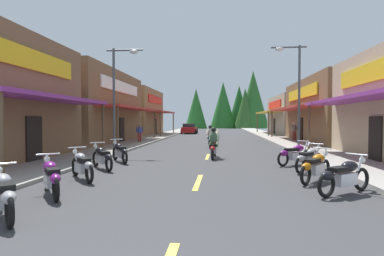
{
  "coord_description": "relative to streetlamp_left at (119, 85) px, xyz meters",
  "views": [
    {
      "loc": [
        0.72,
        -1.47,
        1.96
      ],
      "look_at": [
        -2.36,
        30.2,
        1.06
      ],
      "focal_mm": 28.34,
      "sensor_mm": 36.0,
      "label": 1
    }
  ],
  "objects": [
    {
      "name": "motorcycle_parked_left_1",
      "position": [
        1.39,
        -9.31,
        -3.41
      ],
      "size": [
        1.4,
        1.75,
        1.04
      ],
      "rotation": [
        0.0,
        0.0,
        2.24
      ],
      "color": "black",
      "rests_on": "ground"
    },
    {
      "name": "storefront_right_far",
      "position": [
        16.1,
        23.81,
        -1.4
      ],
      "size": [
        8.77,
        12.44,
        4.99
      ],
      "color": "gray",
      "rests_on": "ground"
    },
    {
      "name": "storefront_right_middle",
      "position": [
        16.38,
        10.43,
        -1.19
      ],
      "size": [
        9.32,
        12.91,
        5.42
      ],
      "color": "brown",
      "rests_on": "ground"
    },
    {
      "name": "ground",
      "position": [
        5.02,
        11.49,
        -3.95
      ],
      "size": [
        9.88,
        83.35,
        0.1
      ],
      "primitive_type": "cube",
      "color": "#38383A"
    },
    {
      "name": "sidewalk_left",
      "position": [
        -1.27,
        11.49,
        -3.84
      ],
      "size": [
        2.7,
        83.35,
        0.12
      ],
      "primitive_type": "cube",
      "color": "gray",
      "rests_on": "ground"
    },
    {
      "name": "motorcycle_parked_left_3",
      "position": [
        1.08,
        -5.22,
        -3.41
      ],
      "size": [
        1.5,
        1.67,
        1.04
      ],
      "rotation": [
        0.0,
        0.0,
        2.3
      ],
      "color": "black",
      "rests_on": "ground"
    },
    {
      "name": "motorcycle_parked_right_3",
      "position": [
        8.88,
        -3.36,
        -3.41
      ],
      "size": [
        1.78,
        1.35,
        1.04
      ],
      "rotation": [
        0.0,
        0.0,
        0.64
      ],
      "color": "black",
      "rests_on": "ground"
    },
    {
      "name": "rider_cruising_trailing",
      "position": [
        4.95,
        4.57,
        -3.24
      ],
      "size": [
        0.6,
        2.14,
        1.57
      ],
      "rotation": [
        0.0,
        0.0,
        1.58
      ],
      "color": "black",
      "rests_on": "ground"
    },
    {
      "name": "pedestrian_by_shop",
      "position": [
        12.15,
        10.76,
        -2.88
      ],
      "size": [
        0.56,
        0.32,
        1.75
      ],
      "rotation": [
        0.0,
        0.0,
        1.76
      ],
      "color": "maroon",
      "rests_on": "ground"
    },
    {
      "name": "motorcycle_parked_right_0",
      "position": [
        8.94,
        -8.43,
        -3.41
      ],
      "size": [
        1.8,
        1.33,
        1.04
      ],
      "rotation": [
        0.0,
        0.0,
        0.62
      ],
      "color": "black",
      "rests_on": "ground"
    },
    {
      "name": "motorcycle_parked_right_1",
      "position": [
        8.69,
        -6.86,
        -3.41
      ],
      "size": [
        1.43,
        1.72,
        1.04
      ],
      "rotation": [
        0.0,
        0.0,
        0.89
      ],
      "color": "black",
      "rests_on": "ground"
    },
    {
      "name": "motorcycle_parked_right_2",
      "position": [
        9.03,
        -4.96,
        -3.41
      ],
      "size": [
        1.48,
        1.68,
        1.04
      ],
      "rotation": [
        0.0,
        0.0,
        0.86
      ],
      "color": "black",
      "rests_on": "ground"
    },
    {
      "name": "rider_cruising_lead",
      "position": [
        5.36,
        -1.4,
        -3.24
      ],
      "size": [
        0.6,
        2.14,
        1.57
      ],
      "rotation": [
        0.0,
        0.0,
        1.51
      ],
      "color": "black",
      "rests_on": "ground"
    },
    {
      "name": "streetlamp_left",
      "position": [
        0.0,
        0.0,
        0.0
      ],
      "size": [
        2.08,
        0.3,
        5.95
      ],
      "color": "#474C51",
      "rests_on": "ground"
    },
    {
      "name": "motorcycle_parked_left_0",
      "position": [
        1.45,
        -11.09,
        -3.41
      ],
      "size": [
        1.56,
        1.61,
        1.04
      ],
      "rotation": [
        0.0,
        0.0,
        2.34
      ],
      "color": "black",
      "rests_on": "ground"
    },
    {
      "name": "pedestrian_waiting",
      "position": [
        -1.06,
        8.02,
        -2.98
      ],
      "size": [
        0.5,
        0.41,
        1.59
      ],
      "rotation": [
        0.0,
        0.0,
        2.13
      ],
      "color": "maroon",
      "rests_on": "ground"
    },
    {
      "name": "motorcycle_parked_left_4",
      "position": [
        1.12,
        -3.23,
        -3.41
      ],
      "size": [
        1.33,
        1.8,
        1.04
      ],
      "rotation": [
        0.0,
        0.0,
        2.19
      ],
      "color": "black",
      "rests_on": "ground"
    },
    {
      "name": "streetlamp_right",
      "position": [
        10.06,
        2.01,
        0.23
      ],
      "size": [
        2.08,
        0.3,
        6.37
      ],
      "color": "#474C51",
      "rests_on": "ground"
    },
    {
      "name": "centerline_dashes",
      "position": [
        5.02,
        16.21,
        -3.89
      ],
      "size": [
        0.16,
        61.04,
        0.01
      ],
      "color": "#E0C64C",
      "rests_on": "ground"
    },
    {
      "name": "storefront_left_far",
      "position": [
        -6.15,
        20.99,
        -1.03
      ],
      "size": [
        8.93,
        10.56,
        5.72
      ],
      "color": "olive",
      "rests_on": "ground"
    },
    {
      "name": "sidewalk_right",
      "position": [
        11.31,
        11.49,
        -3.84
      ],
      "size": [
        2.7,
        83.35,
        0.12
      ],
      "primitive_type": "cube",
      "color": "#9E9991",
      "rests_on": "ground"
    },
    {
      "name": "parked_car_curbside",
      "position": [
        1.28,
        25.49,
        -3.21
      ],
      "size": [
        2.09,
        4.31,
        1.4
      ],
      "rotation": [
        0.0,
        0.0,
        1.56
      ],
      "color": "#B21919",
      "rests_on": "ground"
    },
    {
      "name": "motorcycle_parked_left_2",
      "position": [
        1.25,
        -7.29,
        -3.41
      ],
      "size": [
        1.51,
        1.66,
        1.04
      ],
      "rotation": [
        0.0,
        0.0,
        2.3
      ],
      "color": "black",
      "rests_on": "ground"
    },
    {
      "name": "storefront_left_middle",
      "position": [
        -5.79,
        8.04,
        -0.9
      ],
      "size": [
        8.21,
        12.63,
        5.99
      ],
      "color": "brown",
      "rests_on": "ground"
    },
    {
      "name": "treeline_backdrop",
      "position": [
        9.76,
        53.03,
        1.47
      ],
      "size": [
        18.99,
        9.36,
        12.95
      ],
      "color": "#205923",
      "rests_on": "ground"
    }
  ]
}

